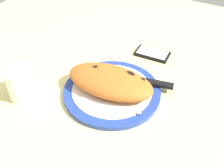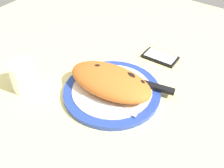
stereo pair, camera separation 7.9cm
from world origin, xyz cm
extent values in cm
cube|color=#E5D684|center=(0.00, 0.00, -1.50)|extent=(150.00, 150.00, 3.00)
cylinder|color=#233D99|center=(0.00, 0.00, 0.75)|extent=(28.82, 28.82, 1.51)
cylinder|color=white|center=(0.00, 0.00, 1.66)|extent=(23.64, 23.64, 0.30)
ellipsoid|color=#C16023|center=(-0.67, 0.45, 4.63)|extent=(26.55, 14.89, 5.64)
ellipsoid|color=black|center=(7.90, 3.35, 6.17)|extent=(1.96, 1.76, 0.61)
ellipsoid|color=black|center=(-5.94, 1.09, 6.80)|extent=(2.68, 2.42, 0.86)
ellipsoid|color=black|center=(3.47, 3.54, 6.65)|extent=(2.47, 2.17, 0.72)
ellipsoid|color=black|center=(-0.50, 1.01, 7.01)|extent=(2.29, 2.26, 0.70)
ellipsoid|color=black|center=(4.17, 3.39, 6.62)|extent=(3.37, 2.78, 1.02)
cube|color=silver|center=(0.92, -6.24, 2.01)|extent=(13.17, 3.09, 0.40)
cube|color=silver|center=(9.40, -4.81, 2.01)|extent=(4.31, 2.84, 0.40)
cube|color=silver|center=(-1.67, 5.32, 2.01)|extent=(13.99, 4.28, 0.40)
cube|color=black|center=(10.51, 7.73, 2.41)|extent=(11.07, 4.08, 1.20)
cube|color=black|center=(3.32, 24.35, 0.50)|extent=(11.87, 6.76, 1.00)
cube|color=white|center=(3.32, 24.35, 1.08)|extent=(10.44, 5.75, 0.16)
cylinder|color=silver|center=(-22.91, -13.00, 4.65)|extent=(7.67, 7.67, 9.29)
cylinder|color=silver|center=(-22.91, -13.00, 2.39)|extent=(7.06, 7.06, 4.38)
camera|label=1|loc=(27.64, -52.62, 55.85)|focal=43.78mm
camera|label=2|loc=(34.37, -48.50, 55.85)|focal=43.78mm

